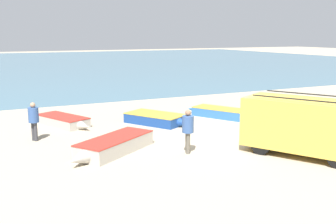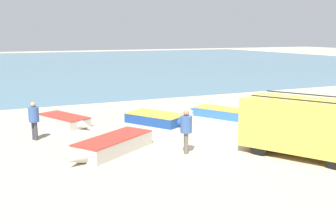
# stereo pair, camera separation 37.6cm
# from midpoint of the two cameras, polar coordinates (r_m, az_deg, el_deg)

# --- Properties ---
(ground_plane) EXTENTS (200.00, 200.00, 0.00)m
(ground_plane) POSITION_cam_midpoint_polar(r_m,az_deg,el_deg) (17.41, 7.05, -4.49)
(ground_plane) COLOR tan
(sea_water) EXTENTS (120.00, 80.00, 0.01)m
(sea_water) POSITION_cam_midpoint_polar(r_m,az_deg,el_deg) (67.01, -16.91, 6.76)
(sea_water) COLOR #477084
(sea_water) RESTS_ON ground_plane
(parked_van) EXTENTS (4.01, 5.07, 2.36)m
(parked_van) POSITION_cam_midpoint_polar(r_m,az_deg,el_deg) (16.11, 19.96, -1.90)
(parked_van) COLOR gold
(parked_van) RESTS_ON ground_plane
(fishing_rowboat_0) EXTENTS (2.65, 3.72, 0.52)m
(fishing_rowboat_0) POSITION_cam_midpoint_polar(r_m,az_deg,el_deg) (22.84, 7.99, -0.06)
(fishing_rowboat_0) COLOR #2D66AD
(fishing_rowboat_0) RESTS_ON ground_plane
(fishing_rowboat_1) EXTENTS (2.97, 3.72, 0.53)m
(fishing_rowboat_1) POSITION_cam_midpoint_polar(r_m,az_deg,el_deg) (20.93, -1.04, -0.97)
(fishing_rowboat_1) COLOR navy
(fishing_rowboat_1) RESTS_ON ground_plane
(fishing_rowboat_2) EXTENTS (4.13, 3.21, 0.60)m
(fishing_rowboat_2) POSITION_cam_midpoint_polar(r_m,az_deg,el_deg) (16.00, -7.57, -4.79)
(fishing_rowboat_2) COLOR #ADA89E
(fishing_rowboat_2) RESTS_ON ground_plane
(fishing_rowboat_3) EXTENTS (2.48, 3.73, 0.50)m
(fishing_rowboat_3) POSITION_cam_midpoint_polar(r_m,az_deg,el_deg) (21.24, -14.27, -1.19)
(fishing_rowboat_3) COLOR #ADA89E
(fishing_rowboat_3) RESTS_ON ground_plane
(fisherman_2) EXTENTS (0.46, 0.46, 1.74)m
(fisherman_2) POSITION_cam_midpoint_polar(r_m,az_deg,el_deg) (18.47, -18.35, -0.75)
(fisherman_2) COLOR #38383D
(fisherman_2) RESTS_ON ground_plane
(fisherman_3) EXTENTS (0.46, 0.46, 1.76)m
(fisherman_3) POSITION_cam_midpoint_polar(r_m,az_deg,el_deg) (15.59, 3.34, -2.28)
(fisherman_3) COLOR #5B564C
(fisherman_3) RESTS_ON ground_plane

